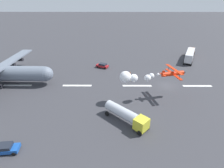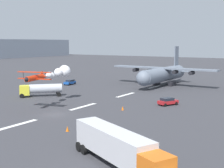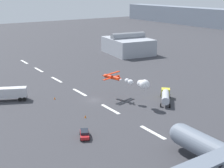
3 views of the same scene
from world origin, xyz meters
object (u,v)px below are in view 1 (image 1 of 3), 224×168
traffic_cone_near (181,72)px  semi_truck_orange (190,54)px  traffic_cone_far (130,73)px  followme_car_yellow (102,65)px  airport_staff_sedan (5,148)px  stunt_biplane_red (141,76)px  fuel_tanker_truck (126,115)px  cargo_transport_plane (7,73)px

traffic_cone_near → semi_truck_orange: bearing=-119.3°
traffic_cone_far → followme_car_yellow: bearing=-30.2°
airport_staff_sedan → traffic_cone_near: size_ratio=5.64×
stunt_biplane_red → traffic_cone_far: 16.80m
followme_car_yellow → stunt_biplane_red: bearing=115.2°
fuel_tanker_truck → traffic_cone_near: bearing=-128.0°
semi_truck_orange → stunt_biplane_red: bearing=52.0°
semi_truck_orange → traffic_cone_far: bearing=30.0°
followme_car_yellow → airport_staff_sedan: 39.37m
traffic_cone_near → airport_staff_sedan: bearing=39.6°
semi_truck_orange → followme_car_yellow: semi_truck_orange is taller
followme_car_yellow → traffic_cone_near: followme_car_yellow is taller
stunt_biplane_red → traffic_cone_far: stunt_biplane_red is taller
cargo_transport_plane → traffic_cone_far: 35.39m
semi_truck_orange → fuel_tanker_truck: (26.70, 37.89, -0.39)m
traffic_cone_far → fuel_tanker_truck: bearing=83.5°
stunt_biplane_red → followme_car_yellow: (9.86, -20.97, -5.41)m
cargo_transport_plane → semi_truck_orange: size_ratio=2.07×
followme_car_yellow → cargo_transport_plane: bearing=26.6°
traffic_cone_near → traffic_cone_far: bearing=2.2°
semi_truck_orange → airport_staff_sedan: 65.13m
fuel_tanker_truck → followme_car_yellow: size_ratio=1.94×
fuel_tanker_truck → followme_car_yellow: (6.29, -29.30, -0.94)m
fuel_tanker_truck → airport_staff_sedan: (19.82, 7.67, -0.94)m
cargo_transport_plane → semi_truck_orange: bearing=-159.9°
stunt_biplane_red → followme_car_yellow: stunt_biplane_red is taller
semi_truck_orange → airport_staff_sedan: (46.53, 45.56, -1.33)m
fuel_tanker_truck → traffic_cone_near: size_ratio=11.53×
cargo_transport_plane → traffic_cone_far: cargo_transport_plane is taller
stunt_biplane_red → followme_car_yellow: 23.80m
stunt_biplane_red → fuel_tanker_truck: (3.57, 8.32, -4.47)m
semi_truck_orange → fuel_tanker_truck: size_ratio=1.79×
semi_truck_orange → traffic_cone_far: 27.73m
stunt_biplane_red → fuel_tanker_truck: bearing=66.8°
cargo_transport_plane → airport_staff_sedan: (-11.90, 24.24, -2.64)m
followme_car_yellow → traffic_cone_far: bearing=149.8°
semi_truck_orange → fuel_tanker_truck: 46.36m
followme_car_yellow → airport_staff_sedan: same height
cargo_transport_plane → airport_staff_sedan: 27.13m
stunt_biplane_red → traffic_cone_near: bearing=-133.9°
cargo_transport_plane → fuel_tanker_truck: (-31.72, 16.57, -1.70)m
stunt_biplane_red → traffic_cone_near: stunt_biplane_red is taller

